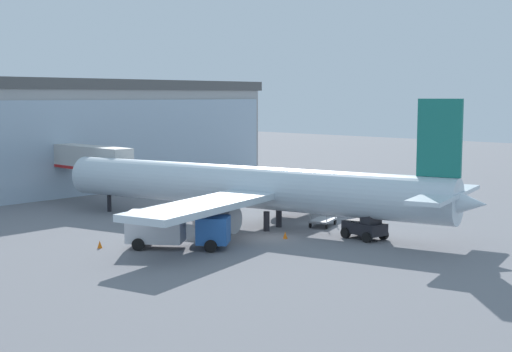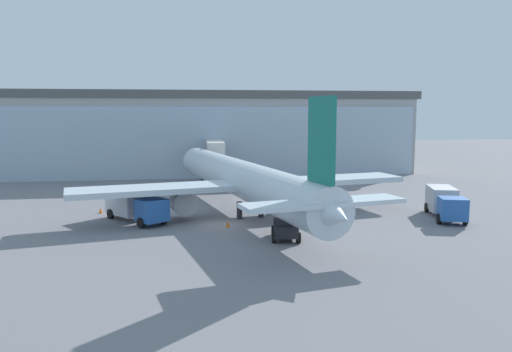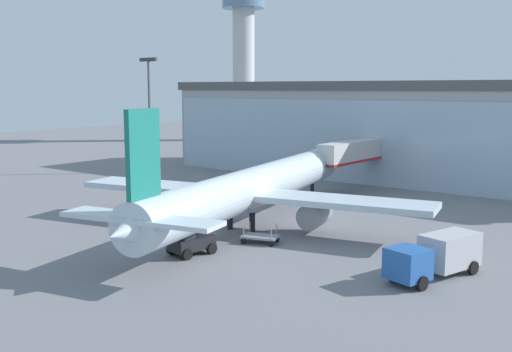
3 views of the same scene
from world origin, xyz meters
name	(u,v)px [view 2 (image 2 of 3)]	position (x,y,z in m)	size (l,w,h in m)	color
ground	(221,224)	(0.00, 0.00, 0.00)	(240.00, 240.00, 0.00)	slate
terminal_building	(207,132)	(0.00, 37.44, 6.41)	(65.44, 16.05, 12.82)	#A0A0A0
jet_bridge	(214,150)	(0.69, 25.74, 4.49)	(2.38, 13.20, 5.87)	beige
airplane	(243,180)	(2.39, 4.02, 3.29)	(31.92, 39.07, 10.72)	silver
catering_truck	(134,205)	(-7.55, 2.18, 1.47)	(6.15, 7.16, 2.65)	#2659A5
fuel_truck	(445,202)	(20.67, -0.01, 1.47)	(4.02, 7.62, 2.65)	#2659A5
baggage_cart	(296,217)	(6.65, -0.26, 0.50)	(3.17, 2.42, 1.50)	gray
pushback_tug	(286,227)	(4.65, -5.95, 0.97)	(2.56, 3.42, 2.30)	black
safety_cone_nose	(228,224)	(0.53, -1.37, 0.28)	(0.36, 0.36, 0.55)	orange
safety_cone_wingtip	(101,210)	(-11.21, 6.14, 0.28)	(0.36, 0.36, 0.55)	orange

